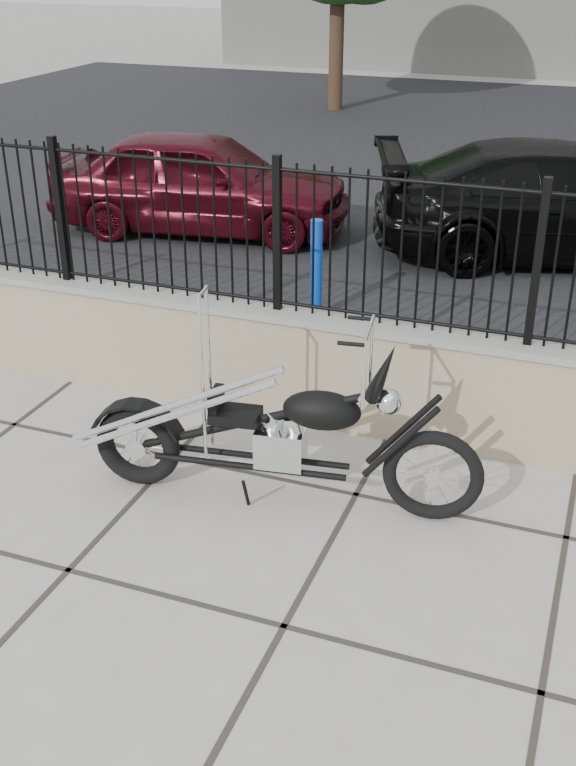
# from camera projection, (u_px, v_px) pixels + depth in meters

# --- Properties ---
(ground_plane) EXTENTS (90.00, 90.00, 0.00)m
(ground_plane) POSITION_uv_depth(u_px,v_px,m) (284.00, 627.00, 5.34)
(ground_plane) COLOR #99968E
(ground_plane) RESTS_ON ground
(parking_lot) EXTENTS (30.00, 30.00, 0.00)m
(parking_lot) POSITION_uv_depth(u_px,v_px,m) (535.00, 168.00, 15.80)
(parking_lot) COLOR black
(parking_lot) RESTS_ON ground
(retaining_wall) EXTENTS (14.00, 0.36, 0.96)m
(retaining_wall) POSITION_uv_depth(u_px,v_px,m) (394.00, 380.00, 7.22)
(retaining_wall) COLOR gray
(retaining_wall) RESTS_ON ground_plane
(iron_fence) EXTENTS (14.00, 0.08, 1.20)m
(iron_fence) POSITION_uv_depth(u_px,v_px,m) (401.00, 252.00, 6.73)
(iron_fence) COLOR black
(iron_fence) RESTS_ON retaining_wall
(chopper_motorcycle) EXTENTS (2.74, 0.85, 1.62)m
(chopper_motorcycle) POSITION_uv_depth(u_px,v_px,m) (273.00, 401.00, 6.19)
(chopper_motorcycle) COLOR black
(chopper_motorcycle) RESTS_ON ground_plane
(car_red) EXTENTS (4.25, 2.23, 1.38)m
(car_red) POSITION_uv_depth(u_px,v_px,m) (201.00, 181.00, 12.16)
(car_red) COLOR #410913
(car_red) RESTS_ON parking_lot
(car_black) EXTENTS (5.24, 3.44, 1.41)m
(car_black) POSITION_uv_depth(u_px,v_px,m) (569.00, 202.00, 11.18)
(car_black) COLOR black
(car_black) RESTS_ON parking_lot
(bollard_a) EXTENTS (0.13, 0.13, 1.08)m
(bollard_a) POSITION_uv_depth(u_px,v_px,m) (316.00, 270.00, 9.42)
(bollard_a) COLOR #0C20B4
(bollard_a) RESTS_ON ground_plane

